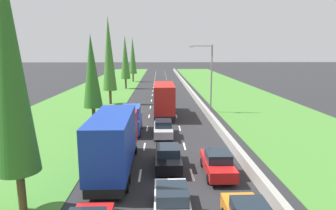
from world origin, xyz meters
name	(u,v)px	position (x,y,z in m)	size (l,w,h in m)	color
ground_plane	(161,89)	(0.00, 60.00, 0.00)	(300.00, 300.00, 0.00)	#28282B
grass_verge_left	(103,89)	(-12.65, 60.00, 0.02)	(14.00, 140.00, 0.04)	#478433
grass_verge_right	(227,89)	(14.35, 60.00, 0.02)	(14.00, 140.00, 0.04)	#478433
median_barrier	(187,87)	(5.70, 60.00, 0.42)	(0.44, 120.00, 0.85)	#9E9B93
lane_markings	(161,89)	(0.00, 60.00, 0.01)	(3.64, 116.00, 0.01)	white
white_sedan_centre_lane	(172,202)	(0.17, 9.92, 0.81)	(1.82, 4.50, 1.64)	white
black_sedan_centre_lane	(168,157)	(0.18, 16.29, 0.81)	(1.82, 4.50, 1.64)	black
silver_sedan_centre_lane	(163,128)	(-0.06, 24.05, 0.81)	(1.82, 4.50, 1.64)	silver
red_sedan_right_lane	(217,163)	(3.46, 15.02, 0.81)	(1.82, 4.50, 1.64)	red
blue_box_truck_left_lane	(115,141)	(-3.49, 15.74, 2.18)	(2.46, 9.40, 4.18)	black
blue_van_left_lane	(131,120)	(-3.26, 25.36, 1.40)	(1.96, 4.90, 2.82)	#1E47B7
red_box_truck_centre_lane	(164,99)	(0.17, 33.41, 2.18)	(2.46, 9.40, 4.18)	black
green_hatchback_centre_lane	(162,97)	(-0.07, 43.03, 0.84)	(1.74, 3.90, 1.72)	#237A33
black_sedan_centre_lane_sixth	(161,92)	(-0.10, 49.11, 0.81)	(1.82, 4.50, 1.64)	black
poplar_tree_nearest	(9,60)	(-7.55, 10.75, 7.81)	(2.14, 2.14, 13.51)	#4C3823
poplar_tree_second	(92,71)	(-7.60, 28.02, 6.06)	(2.05, 2.05, 10.02)	#4C3823
poplar_tree_third	(109,54)	(-8.07, 41.97, 7.74)	(2.13, 2.13, 13.37)	#4C3823
poplar_tree_fourth	(125,57)	(-7.77, 60.85, 6.79)	(2.09, 2.09, 11.47)	#4C3823
poplar_tree_fifth	(133,56)	(-7.43, 75.37, 6.92)	(2.09, 2.09, 11.74)	#4C3823
street_light_mast	(209,74)	(6.18, 35.38, 5.23)	(3.20, 0.28, 9.00)	gray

